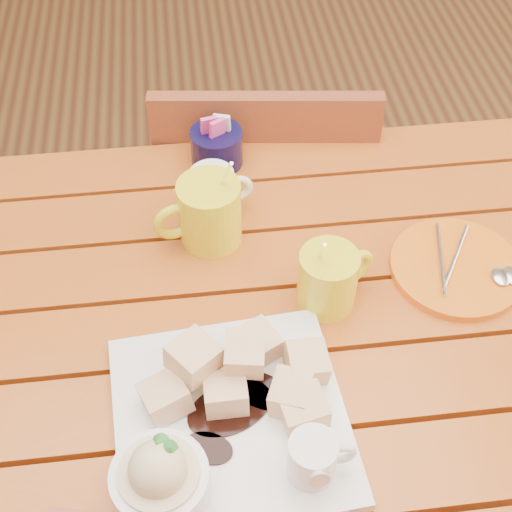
{
  "coord_description": "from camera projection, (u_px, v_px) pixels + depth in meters",
  "views": [
    {
      "loc": [
        -0.04,
        -0.58,
        1.54
      ],
      "look_at": [
        0.04,
        0.06,
        0.82
      ],
      "focal_mm": 50.0,
      "sensor_mm": 36.0,
      "label": 1
    }
  ],
  "objects": [
    {
      "name": "orange_saucer",
      "position": [
        457.0,
        267.0,
        1.03
      ],
      "size": [
        0.19,
        0.19,
        0.02
      ],
      "rotation": [
        0.0,
        0.0,
        -0.41
      ],
      "color": "orange",
      "rests_on": "table"
    },
    {
      "name": "chair_far",
      "position": [
        264.0,
        212.0,
        1.52
      ],
      "size": [
        0.44,
        0.44,
        0.84
      ],
      "rotation": [
        0.0,
        0.0,
        3.02
      ],
      "color": "brown",
      "rests_on": "ground"
    },
    {
      "name": "cream_pitcher",
      "position": [
        214.0,
        192.0,
        1.09
      ],
      "size": [
        0.1,
        0.08,
        0.08
      ],
      "rotation": [
        0.0,
        0.0,
        0.11
      ],
      "color": "white",
      "rests_on": "table"
    },
    {
      "name": "table",
      "position": [
        234.0,
        368.0,
        1.05
      ],
      "size": [
        1.2,
        0.79,
        0.75
      ],
      "color": "#8C3412",
      "rests_on": "ground"
    },
    {
      "name": "dessert_plate",
      "position": [
        220.0,
        428.0,
        0.83
      ],
      "size": [
        0.3,
        0.3,
        0.11
      ],
      "rotation": [
        0.0,
        0.0,
        0.07
      ],
      "color": "white",
      "rests_on": "table"
    },
    {
      "name": "coffee_mug_right",
      "position": [
        329.0,
        278.0,
        0.97
      ],
      "size": [
        0.11,
        0.08,
        0.14
      ],
      "rotation": [
        0.0,
        0.0,
        0.41
      ],
      "color": "yellow",
      "rests_on": "table"
    },
    {
      "name": "sugar_caddy",
      "position": [
        217.0,
        146.0,
        1.17
      ],
      "size": [
        0.09,
        0.09,
        0.09
      ],
      "color": "black",
      "rests_on": "table"
    },
    {
      "name": "coffee_mug_left",
      "position": [
        208.0,
        212.0,
        1.04
      ],
      "size": [
        0.13,
        0.09,
        0.16
      ],
      "rotation": [
        0.0,
        0.0,
        0.25
      ],
      "color": "yellow",
      "rests_on": "table"
    }
  ]
}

